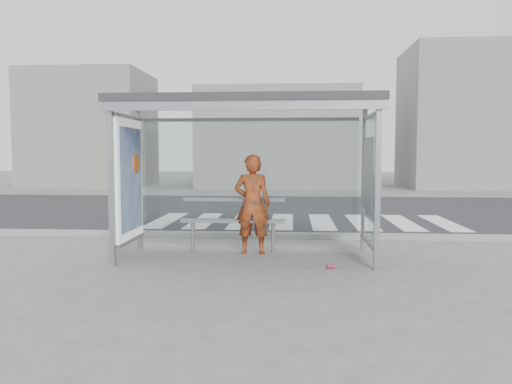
% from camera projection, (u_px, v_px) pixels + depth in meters
% --- Properties ---
extents(ground, '(80.00, 80.00, 0.00)m').
position_uv_depth(ground, '(246.00, 258.00, 8.24)').
color(ground, '#5E5E5C').
rests_on(ground, ground).
extents(road, '(30.00, 10.00, 0.01)m').
position_uv_depth(road, '(267.00, 210.00, 15.20)').
color(road, black).
rests_on(road, ground).
extents(curb, '(30.00, 0.18, 0.12)m').
position_uv_depth(curb, '(255.00, 235.00, 10.17)').
color(curb, gray).
rests_on(curb, ground).
extents(crosswalk, '(7.55, 3.00, 0.00)m').
position_uv_depth(crosswalk, '(302.00, 222.00, 12.64)').
color(crosswalk, silver).
rests_on(crosswalk, ground).
extents(bus_shelter, '(4.25, 1.65, 2.62)m').
position_uv_depth(bus_shelter, '(224.00, 138.00, 8.17)').
color(bus_shelter, gray).
rests_on(bus_shelter, ground).
extents(building_left, '(6.00, 5.00, 6.00)m').
position_uv_depth(building_left, '(91.00, 130.00, 26.63)').
color(building_left, gray).
rests_on(building_left, ground).
extents(building_center, '(8.00, 5.00, 5.00)m').
position_uv_depth(building_center, '(278.00, 139.00, 25.95)').
color(building_center, gray).
rests_on(building_center, ground).
extents(building_right, '(5.00, 5.00, 7.00)m').
position_uv_depth(building_right, '(456.00, 119.00, 25.22)').
color(building_right, gray).
rests_on(building_right, ground).
extents(person, '(0.64, 0.43, 1.71)m').
position_uv_depth(person, '(252.00, 204.00, 8.57)').
color(person, '#C35112').
rests_on(person, ground).
extents(bench, '(1.82, 0.32, 0.94)m').
position_uv_depth(bench, '(233.00, 221.00, 8.71)').
color(bench, gray).
rests_on(bench, ground).
extents(soda_can, '(0.14, 0.11, 0.07)m').
position_uv_depth(soda_can, '(330.00, 267.00, 7.46)').
color(soda_can, '#DC406B').
rests_on(soda_can, ground).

